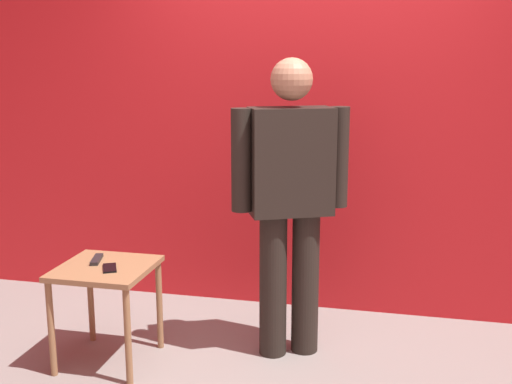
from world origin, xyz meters
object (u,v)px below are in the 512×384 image
cell_phone (110,268)px  side_table (106,281)px  tv_remote (97,259)px  standing_person (290,194)px

cell_phone → side_table: bearing=111.4°
cell_phone → tv_remote: bearing=113.7°
standing_person → side_table: size_ratio=2.98×
standing_person → cell_phone: standing_person is taller
tv_remote → side_table: bearing=-53.5°
standing_person → cell_phone: (-0.92, -0.38, -0.38)m
side_table → cell_phone: 0.12m
standing_person → cell_phone: bearing=-157.6°
tv_remote → cell_phone: bearing=-54.9°
tv_remote → standing_person: bearing=-1.3°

